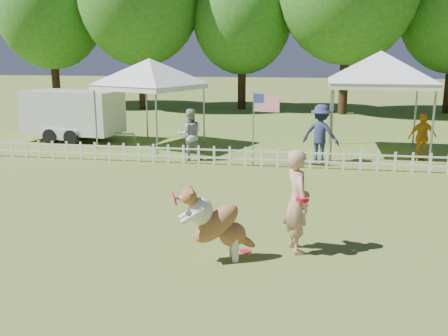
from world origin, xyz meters
name	(u,v)px	position (x,y,z in m)	size (l,w,h in m)	color
ground	(236,255)	(0.00, 0.00, 0.00)	(120.00, 120.00, 0.00)	#486821
picket_fence	(269,157)	(0.00, 7.00, 0.30)	(22.00, 0.08, 0.60)	white
handler	(297,201)	(1.03, 0.40, 0.93)	(0.68, 0.45, 1.87)	tan
dog	(218,224)	(-0.28, -0.27, 0.67)	(1.29, 0.43, 1.33)	brown
frisbee_on_turf	(245,251)	(0.14, 0.18, 0.01)	(0.20, 0.20, 0.02)	red
canopy_tent_left	(151,104)	(-4.65, 9.64, 1.59)	(3.09, 3.09, 3.19)	white
canopy_tent_right	(377,104)	(3.47, 9.69, 1.73)	(3.34, 3.34, 3.45)	white
cargo_trailer	(73,115)	(-8.11, 10.34, 1.02)	(4.63, 2.04, 2.04)	silver
flag_pole	(253,129)	(-0.53, 7.12, 1.15)	(0.88, 0.09, 2.30)	gray
spectator_a	(190,135)	(-2.67, 7.58, 0.85)	(0.82, 0.64, 1.69)	#A8A9AE
spectator_b	(321,134)	(1.55, 7.90, 0.94)	(1.21, 0.70, 1.88)	navy
spectator_c	(422,137)	(4.84, 8.76, 0.78)	(0.92, 0.38, 1.57)	orange
tree_far_left	(51,18)	(-15.00, 22.00, 5.50)	(6.60, 6.60, 11.00)	#2B601B
tree_left	(140,8)	(-9.00, 21.50, 6.00)	(7.40, 7.40, 12.00)	#2B601B
tree_center_left	(242,27)	(-3.00, 22.50, 4.90)	(6.00, 6.00, 9.80)	#2B601B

